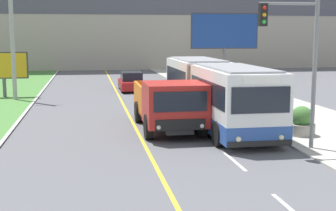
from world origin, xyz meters
name	(u,v)px	position (x,y,z in m)	size (l,w,h in m)	color
city_bus	(213,92)	(3.96, 19.65, 1.51)	(2.66, 13.00, 2.96)	white
dump_truck	(171,106)	(1.43, 17.46, 1.20)	(2.59, 6.75, 2.31)	black
car_distant	(131,82)	(1.19, 33.49, 0.69)	(1.80, 4.30, 1.45)	maroon
utility_pole_far	(12,23)	(-6.93, 29.56, 5.03)	(1.80, 0.28, 9.95)	#9E9E99
traffic_light_mast	(299,51)	(5.44, 13.48, 3.69)	(2.28, 0.32, 5.78)	slate
billboard_large	(224,33)	(8.63, 33.59, 4.43)	(5.45, 0.24, 5.99)	#59595B
billboard_small	(3,67)	(-7.82, 31.00, 2.13)	(3.27, 0.24, 3.13)	#59595B
planter_round_second	(302,122)	(6.73, 15.65, 0.62)	(1.14, 1.14, 1.24)	gray
planter_round_third	(265,108)	(6.74, 19.85, 0.59)	(1.05, 1.05, 1.17)	gray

